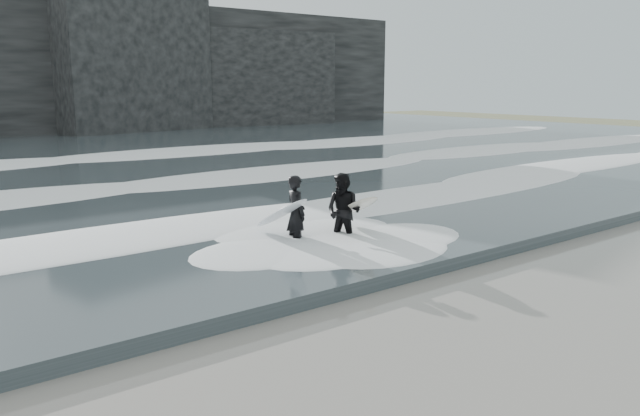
{
  "coord_description": "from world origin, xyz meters",
  "views": [
    {
      "loc": [
        -9.08,
        -5.23,
        3.86
      ],
      "look_at": [
        -0.34,
        6.14,
        1.0
      ],
      "focal_mm": 35.0,
      "sensor_mm": 36.0,
      "label": 1
    }
  ],
  "objects": [
    {
      "name": "ground",
      "position": [
        0.0,
        0.0,
        0.0
      ],
      "size": [
        120.0,
        120.0,
        0.0
      ],
      "primitive_type": "plane",
      "color": "olive",
      "rests_on": "ground"
    },
    {
      "name": "sea",
      "position": [
        0.0,
        29.0,
        0.15
      ],
      "size": [
        90.0,
        52.0,
        0.3
      ],
      "primitive_type": "cube",
      "color": "#353F43",
      "rests_on": "ground"
    },
    {
      "name": "foam_near",
      "position": [
        0.0,
        9.0,
        0.4
      ],
      "size": [
        60.0,
        3.2,
        0.2
      ],
      "primitive_type": "ellipsoid",
      "color": "white",
      "rests_on": "sea"
    },
    {
      "name": "foam_mid",
      "position": [
        0.0,
        16.0,
        0.42
      ],
      "size": [
        60.0,
        4.0,
        0.24
      ],
      "primitive_type": "ellipsoid",
      "color": "white",
      "rests_on": "sea"
    },
    {
      "name": "foam_far",
      "position": [
        0.0,
        25.0,
        0.45
      ],
      "size": [
        60.0,
        4.8,
        0.3
      ],
      "primitive_type": "ellipsoid",
      "color": "white",
      "rests_on": "sea"
    },
    {
      "name": "surfer_left",
      "position": [
        -0.91,
        6.43,
        0.9
      ],
      "size": [
        0.98,
        1.9,
        1.79
      ],
      "color": "black",
      "rests_on": "ground"
    },
    {
      "name": "surfer_right",
      "position": [
        0.2,
        5.86,
        0.91
      ],
      "size": [
        1.58,
        2.25,
        1.81
      ],
      "color": "black",
      "rests_on": "ground"
    }
  ]
}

